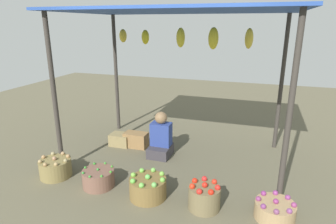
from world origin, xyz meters
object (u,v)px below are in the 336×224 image
at_px(basket_purple_onions, 275,210).
at_px(wooden_crate_near_vendor, 136,140).
at_px(wooden_crate_stacked_rear, 121,140).
at_px(basket_green_chilies, 98,178).
at_px(basket_green_apples, 148,187).
at_px(basket_red_tomatoes, 204,197).
at_px(basket_potatoes, 56,168).
at_px(vendor_person, 161,139).

distance_m(basket_purple_onions, wooden_crate_near_vendor, 2.76).
distance_m(basket_purple_onions, wooden_crate_stacked_rear, 3.02).
height_order(basket_green_chilies, basket_green_apples, basket_green_apples).
distance_m(basket_green_chilies, wooden_crate_stacked_rear, 1.43).
distance_m(basket_green_apples, basket_red_tomatoes, 0.75).
height_order(basket_potatoes, wooden_crate_near_vendor, basket_potatoes).
bearing_deg(basket_green_apples, wooden_crate_stacked_rear, 128.36).
relative_size(wooden_crate_near_vendor, wooden_crate_stacked_rear, 1.13).
distance_m(basket_potatoes, wooden_crate_stacked_rear, 1.40).
bearing_deg(wooden_crate_stacked_rear, vendor_person, -10.95).
xyz_separation_m(basket_potatoes, basket_red_tomatoes, (2.26, -0.08, 0.02)).
relative_size(vendor_person, basket_green_chilies, 1.75).
distance_m(basket_potatoes, basket_green_apples, 1.52).
bearing_deg(basket_red_tomatoes, vendor_person, 128.85).
bearing_deg(wooden_crate_near_vendor, basket_potatoes, -117.05).
bearing_deg(basket_red_tomatoes, basket_green_apples, 179.62).
bearing_deg(wooden_crate_near_vendor, basket_red_tomatoes, -42.70).
height_order(basket_potatoes, basket_green_chilies, basket_potatoes).
distance_m(vendor_person, basket_green_apples, 1.29).
relative_size(basket_red_tomatoes, wooden_crate_near_vendor, 0.93).
bearing_deg(vendor_person, wooden_crate_near_vendor, 161.11).
relative_size(basket_red_tomatoes, basket_purple_onions, 0.85).
bearing_deg(vendor_person, basket_purple_onions, -33.04).
distance_m(basket_green_chilies, wooden_crate_near_vendor, 1.41).
bearing_deg(wooden_crate_near_vendor, vendor_person, -18.89).
relative_size(basket_potatoes, wooden_crate_near_vendor, 1.09).
xyz_separation_m(basket_potatoes, wooden_crate_near_vendor, (0.70, 1.36, -0.00)).
bearing_deg(wooden_crate_stacked_rear, basket_green_chilies, -75.36).
relative_size(basket_green_chilies, basket_green_apples, 0.91).
bearing_deg(basket_green_chilies, basket_red_tomatoes, -1.50).
bearing_deg(basket_red_tomatoes, basket_purple_onions, 4.22).
relative_size(basket_red_tomatoes, wooden_crate_stacked_rear, 1.06).
relative_size(vendor_person, basket_purple_onions, 1.68).
distance_m(basket_green_apples, basket_purple_onions, 1.58).
xyz_separation_m(basket_red_tomatoes, wooden_crate_near_vendor, (-1.57, 1.45, -0.02)).
height_order(basket_green_chilies, basket_red_tomatoes, basket_red_tomatoes).
bearing_deg(basket_potatoes, basket_red_tomatoes, -2.05).
bearing_deg(basket_potatoes, basket_purple_onions, -0.37).
distance_m(vendor_person, wooden_crate_near_vendor, 0.61).
bearing_deg(wooden_crate_near_vendor, basket_purple_onions, -30.06).
bearing_deg(basket_potatoes, wooden_crate_near_vendor, 62.95).
bearing_deg(basket_red_tomatoes, basket_green_chilies, 178.50).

